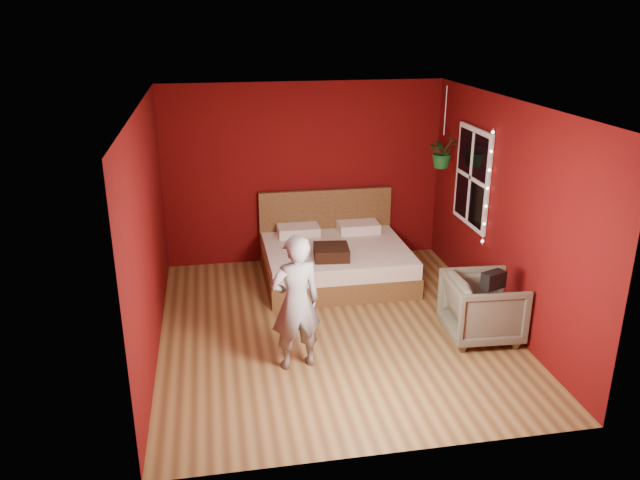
{
  "coord_description": "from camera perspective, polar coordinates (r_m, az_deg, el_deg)",
  "views": [
    {
      "loc": [
        -1.31,
        -6.38,
        3.5
      ],
      "look_at": [
        -0.1,
        0.4,
        0.96
      ],
      "focal_mm": 35.0,
      "sensor_mm": 36.0,
      "label": 1
    }
  ],
  "objects": [
    {
      "name": "fairy_lights",
      "position": [
        7.76,
        15.07,
        4.58
      ],
      "size": [
        0.04,
        0.04,
        1.45
      ],
      "color": "silver",
      "rests_on": "room_walls"
    },
    {
      "name": "throw_pillow",
      "position": [
        8.06,
        1.04,
        -1.13
      ],
      "size": [
        0.49,
        0.49,
        0.16
      ],
      "primitive_type": "cube",
      "rotation": [
        0.0,
        0.0,
        -0.11
      ],
      "color": "black",
      "rests_on": "bed"
    },
    {
      "name": "hanging_plant",
      "position": [
        8.5,
        11.15,
        7.96
      ],
      "size": [
        0.47,
        0.43,
        1.07
      ],
      "color": "silver",
      "rests_on": "room_walls"
    },
    {
      "name": "bed",
      "position": [
        8.63,
        1.36,
        -1.7
      ],
      "size": [
        1.95,
        1.65,
        1.07
      ],
      "color": "brown",
      "rests_on": "ground"
    },
    {
      "name": "handbag",
      "position": [
        6.85,
        15.58,
        -3.54
      ],
      "size": [
        0.29,
        0.21,
        0.18
      ],
      "primitive_type": "cube",
      "rotation": [
        0.0,
        0.0,
        0.37
      ],
      "color": "black",
      "rests_on": "armchair"
    },
    {
      "name": "room_walls",
      "position": [
        6.76,
        1.42,
        4.6
      ],
      "size": [
        4.04,
        4.54,
        2.62
      ],
      "color": "#580B09",
      "rests_on": "ground"
    },
    {
      "name": "person",
      "position": [
        6.33,
        -2.23,
        -5.76
      ],
      "size": [
        0.58,
        0.44,
        1.45
      ],
      "primitive_type": "imported",
      "rotation": [
        0.0,
        0.0,
        3.32
      ],
      "color": "gray",
      "rests_on": "ground"
    },
    {
      "name": "floor",
      "position": [
        7.39,
        1.31,
        -8.04
      ],
      "size": [
        4.5,
        4.5,
        0.0
      ],
      "primitive_type": "plane",
      "color": "olive",
      "rests_on": "ground"
    },
    {
      "name": "window",
      "position": [
        8.23,
        13.72,
        5.58
      ],
      "size": [
        0.05,
        0.97,
        1.27
      ],
      "color": "white",
      "rests_on": "room_walls"
    },
    {
      "name": "armchair",
      "position": [
        7.27,
        14.64,
        -5.99
      ],
      "size": [
        0.85,
        0.83,
        0.73
      ],
      "primitive_type": "imported",
      "rotation": [
        0.0,
        0.0,
        1.51
      ],
      "color": "#605E4C",
      "rests_on": "ground"
    }
  ]
}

